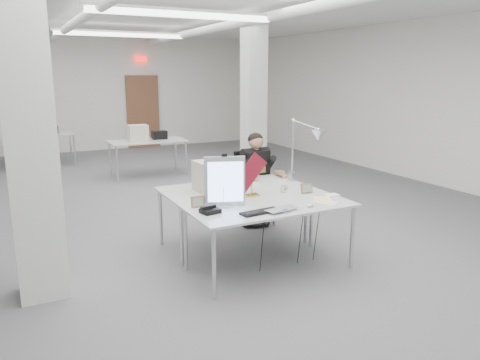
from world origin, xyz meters
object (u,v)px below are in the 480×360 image
object	(u,v)px
laptop	(285,211)
bankers_lamp	(252,182)
beige_monitor	(212,176)
monitor	(225,181)
desk_main	(270,206)
seated_person	(256,164)
office_chair	(254,188)
desk_phone	(210,211)
architect_lamp	(303,151)

from	to	relation	value
laptop	bankers_lamp	distance (m)	0.76
beige_monitor	bankers_lamp	bearing A→B (deg)	-58.12
monitor	desk_main	bearing A→B (deg)	-1.42
seated_person	bankers_lamp	bearing A→B (deg)	-125.80
office_chair	monitor	distance (m)	1.80
desk_main	beige_monitor	world-z (taller)	beige_monitor
desk_main	bankers_lamp	distance (m)	0.45
bankers_lamp	seated_person	bearing A→B (deg)	54.50
desk_main	beige_monitor	xyz separation A→B (m)	(-0.31, 0.88, 0.19)
desk_main	office_chair	world-z (taller)	office_chair
laptop	desk_phone	world-z (taller)	desk_phone
seated_person	monitor	size ratio (longest dim) A/B	1.68
desk_main	office_chair	distance (m)	1.66
monitor	bankers_lamp	world-z (taller)	monitor
seated_person	bankers_lamp	world-z (taller)	seated_person
desk_main	desk_phone	size ratio (longest dim) A/B	10.01
office_chair	architect_lamp	xyz separation A→B (m)	(0.22, -0.89, 0.65)
monitor	laptop	size ratio (longest dim) A/B	1.49
office_chair	seated_person	bearing A→B (deg)	-94.91
laptop	architect_lamp	world-z (taller)	architect_lamp
seated_person	beige_monitor	world-z (taller)	seated_person
bankers_lamp	beige_monitor	bearing A→B (deg)	119.34
beige_monitor	architect_lamp	xyz separation A→B (m)	(1.16, -0.25, 0.25)
office_chair	laptop	bearing A→B (deg)	-113.91
seated_person	laptop	world-z (taller)	seated_person
monitor	bankers_lamp	bearing A→B (deg)	47.32
bankers_lamp	architect_lamp	xyz separation A→B (m)	(0.85, 0.20, 0.27)
office_chair	architect_lamp	world-z (taller)	architect_lamp
desk_main	monitor	world-z (taller)	monitor
seated_person	beige_monitor	xyz separation A→B (m)	(-0.93, -0.59, 0.04)
desk_main	monitor	size ratio (longest dim) A/B	3.33
monitor	bankers_lamp	distance (m)	0.53
office_chair	laptop	size ratio (longest dim) A/B	2.94
monitor	desk_phone	bearing A→B (deg)	-126.16
desk_phone	beige_monitor	xyz separation A→B (m)	(0.40, 0.87, 0.16)
seated_person	architect_lamp	bearing A→B (deg)	-80.06
monitor	architect_lamp	distance (m)	1.40
beige_monitor	desk_phone	bearing A→B (deg)	-116.63
laptop	architect_lamp	size ratio (longest dim) A/B	0.42
seated_person	desk_phone	distance (m)	1.98
office_chair	desk_phone	world-z (taller)	office_chair
desk_phone	architect_lamp	distance (m)	1.72
laptop	architect_lamp	bearing A→B (deg)	37.20
desk_main	architect_lamp	xyz separation A→B (m)	(0.85, 0.62, 0.44)
desk_main	laptop	world-z (taller)	laptop
laptop	desk_main	bearing A→B (deg)	77.63
bankers_lamp	office_chair	bearing A→B (deg)	55.66
beige_monitor	architect_lamp	distance (m)	1.21
desk_phone	seated_person	bearing A→B (deg)	37.89
seated_person	architect_lamp	size ratio (longest dim) A/B	1.05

